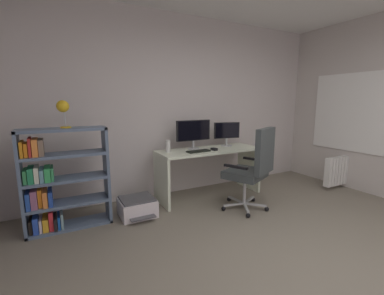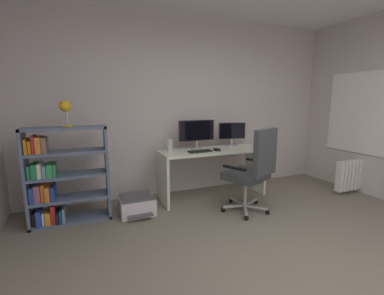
{
  "view_description": "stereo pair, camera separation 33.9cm",
  "coord_description": "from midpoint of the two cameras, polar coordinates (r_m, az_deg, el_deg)",
  "views": [
    {
      "loc": [
        -1.81,
        -1.09,
        1.43
      ],
      "look_at": [
        -0.24,
        1.87,
        0.84
      ],
      "focal_mm": 24.25,
      "sensor_mm": 36.0,
      "label": 1
    },
    {
      "loc": [
        -1.51,
        -1.23,
        1.43
      ],
      "look_at": [
        -0.24,
        1.87,
        0.84
      ],
      "focal_mm": 24.25,
      "sensor_mm": 36.0,
      "label": 2
    }
  ],
  "objects": [
    {
      "name": "keyboard",
      "position": [
        3.66,
        4.47,
        -0.85
      ],
      "size": [
        0.35,
        0.15,
        0.02
      ],
      "primitive_type": "cube",
      "rotation": [
        0.0,
        0.0,
        0.07
      ],
      "color": "black",
      "rests_on": "desk"
    },
    {
      "name": "printer",
      "position": [
        3.48,
        -9.26,
        -12.33
      ],
      "size": [
        0.43,
        0.49,
        0.24
      ],
      "color": "silver",
      "rests_on": "ground"
    },
    {
      "name": "wall_back",
      "position": [
        4.14,
        1.45,
        8.99
      ],
      "size": [
        4.98,
        0.1,
        2.71
      ],
      "primitive_type": "cube",
      "color": "beige",
      "rests_on": "ground"
    },
    {
      "name": "bookshelf",
      "position": [
        3.34,
        -24.59,
        -6.33
      ],
      "size": [
        0.9,
        0.29,
        1.15
      ],
      "color": "slate",
      "rests_on": "ground"
    },
    {
      "name": "radiator",
      "position": [
        4.96,
        33.96,
        -4.96
      ],
      "size": [
        0.76,
        0.1,
        0.47
      ],
      "color": "white",
      "rests_on": "ground"
    },
    {
      "name": "computer_mouse",
      "position": [
        3.77,
        8.06,
        -0.48
      ],
      "size": [
        0.07,
        0.11,
        0.03
      ],
      "primitive_type": "cube",
      "rotation": [
        0.0,
        0.0,
        0.09
      ],
      "color": "black",
      "rests_on": "desk"
    },
    {
      "name": "monitor_secondary",
      "position": [
        4.14,
        11.14,
        3.3
      ],
      "size": [
        0.42,
        0.18,
        0.38
      ],
      "color": "#B2B5B7",
      "rests_on": "desk"
    },
    {
      "name": "desktop_speaker",
      "position": [
        3.66,
        -2.27,
        0.35
      ],
      "size": [
        0.07,
        0.07,
        0.17
      ],
      "primitive_type": "cylinder",
      "color": "silver",
      "rests_on": "desk"
    },
    {
      "name": "office_chair",
      "position": [
        3.43,
        16.16,
        -4.38
      ],
      "size": [
        0.67,
        0.69,
        1.11
      ],
      "color": "#B7BABC",
      "rests_on": "ground"
    },
    {
      "name": "desk_lamp",
      "position": [
        3.22,
        -23.45,
        8.01
      ],
      "size": [
        0.13,
        0.13,
        0.3
      ],
      "color": "gold",
      "rests_on": "bookshelf"
    },
    {
      "name": "window_frame",
      "position": [
        4.9,
        35.65,
        6.15
      ],
      "size": [
        0.02,
        1.26,
        1.26
      ],
      "primitive_type": "cube",
      "color": "white"
    },
    {
      "name": "window_pane",
      "position": [
        4.91,
        35.69,
        6.14
      ],
      "size": [
        0.01,
        1.18,
        1.18
      ],
      "primitive_type": "cube",
      "color": "white"
    },
    {
      "name": "monitor_main",
      "position": [
        3.84,
        3.59,
        3.49
      ],
      "size": [
        0.56,
        0.18,
        0.43
      ],
      "color": "#B2B5B7",
      "rests_on": "desk"
    },
    {
      "name": "desk",
      "position": [
        3.92,
        6.98,
        -3.1
      ],
      "size": [
        1.58,
        0.57,
        0.73
      ],
      "color": "silver",
      "rests_on": "ground"
    }
  ]
}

